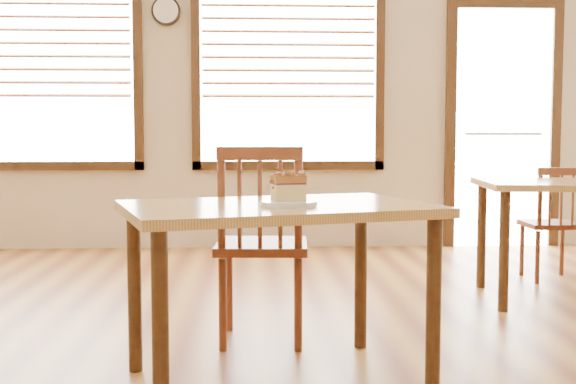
# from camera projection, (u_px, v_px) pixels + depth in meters

# --- Properties ---
(window_left) EXTENTS (1.76, 0.10, 1.96)m
(window_left) POSITION_uv_depth(u_px,v_px,m) (43.00, 49.00, 6.44)
(window_left) COLOR white
(window_left) RESTS_ON room_shell
(window_right) EXTENTS (1.76, 0.10, 1.96)m
(window_right) POSITION_uv_depth(u_px,v_px,m) (288.00, 50.00, 6.55)
(window_right) COLOR white
(window_right) RESTS_ON room_shell
(entry_door) EXTENTS (1.08, 0.06, 2.29)m
(entry_door) POSITION_uv_depth(u_px,v_px,m) (503.00, 118.00, 6.70)
(entry_door) COLOR white
(entry_door) RESTS_ON ground
(wall_clock) EXTENTS (0.26, 0.05, 0.26)m
(wall_clock) POSITION_uv_depth(u_px,v_px,m) (166.00, 11.00, 6.46)
(wall_clock) COLOR black
(wall_clock) RESTS_ON room_shell
(cafe_table_main) EXTENTS (1.41, 1.13, 0.75)m
(cafe_table_main) POSITION_uv_depth(u_px,v_px,m) (277.00, 227.00, 2.98)
(cafe_table_main) COLOR tan
(cafe_table_main) RESTS_ON ground
(cafe_chair_main) EXTENTS (0.47, 0.47, 0.99)m
(cafe_chair_main) POSITION_uv_depth(u_px,v_px,m) (261.00, 243.00, 3.56)
(cafe_chair_main) COLOR brown
(cafe_chair_main) RESTS_ON ground
(cafe_chair_second) EXTENTS (0.38, 0.38, 0.82)m
(cafe_chair_second) POSITION_uv_depth(u_px,v_px,m) (553.00, 223.00, 5.13)
(cafe_chair_second) COLOR brown
(cafe_chair_second) RESTS_ON ground
(plate) EXTENTS (0.23, 0.23, 0.02)m
(plate) POSITION_uv_depth(u_px,v_px,m) (288.00, 204.00, 2.89)
(plate) COLOR white
(plate) RESTS_ON cafe_table_main
(cake_slice) EXTENTS (0.15, 0.12, 0.12)m
(cake_slice) POSITION_uv_depth(u_px,v_px,m) (289.00, 186.00, 2.89)
(cake_slice) COLOR #FBD78E
(cake_slice) RESTS_ON plate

